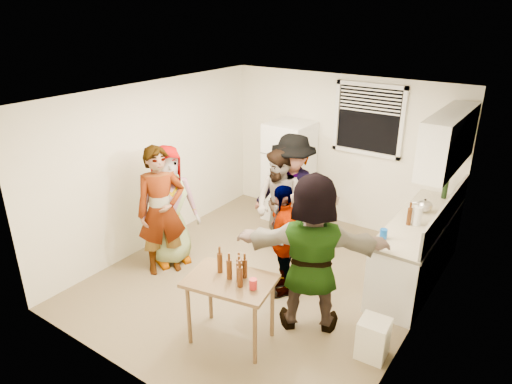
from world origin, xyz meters
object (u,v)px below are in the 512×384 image
Objects in this scene: blue_cup at (383,238)px; guest_grey at (173,260)px; kettle at (424,212)px; trash_bin at (373,336)px; refrigerator at (289,172)px; beer_bottle_counter at (408,225)px; guest_back_left at (278,254)px; red_cup at (253,288)px; wine_bottle at (444,198)px; guest_black at (281,290)px; guest_back_right at (290,248)px; guest_orange at (308,323)px; serving_table at (232,339)px; guest_stripe at (166,269)px; beer_bottle_table at (245,277)px.

blue_cup reaches higher than guest_grey.
kettle is 2.11m from trash_bin.
refrigerator is 2.54m from beer_bottle_counter.
trash_bin is 0.27× the size of guest_back_left.
red_cup is (-0.96, -2.65, -0.11)m from kettle.
beer_bottle_counter is 2.33m from red_cup.
red_cup is (-1.06, -3.30, -0.11)m from wine_bottle.
beer_bottle_counter is at bearing -97.42° from wine_bottle.
guest_back_left is at bearing -144.30° from wine_bottle.
guest_black is at bearing -61.00° from refrigerator.
guest_back_left is 0.26m from guest_back_right.
refrigerator is 3.82× the size of trash_bin.
beer_bottle_counter is 1.79m from guest_orange.
guest_orange is (-0.78, -2.56, -0.90)m from wine_bottle.
kettle reaches higher than serving_table.
beer_bottle_counter is 1.84m from guest_black.
beer_bottle_counter is (-0.15, -1.15, -0.00)m from wine_bottle.
refrigerator is at bearing 114.79° from guest_back_right.
refrigerator reaches higher than guest_grey.
guest_stripe is (-2.92, -2.02, -0.90)m from kettle.
serving_table is at bearing -63.21° from guest_back_left.
guest_stripe is (-1.66, 0.63, 0.00)m from serving_table.
blue_cup reaches higher than guest_orange.
kettle is 0.54× the size of trash_bin.
red_cup reaches higher than trash_bin.
beer_bottle_counter reaches higher than red_cup.
red_cup is at bearing 41.68° from guest_orange.
refrigerator reaches higher than wine_bottle.
serving_table is 0.84m from red_cup.
guest_back_left is (-0.87, 1.91, -0.79)m from red_cup.
red_cup is at bearing -149.44° from trash_bin.
beer_bottle_counter is 0.55m from blue_cup.
trash_bin is at bearing 24.87° from serving_table.
guest_back_right is (1.15, 1.53, 0.00)m from guest_stripe.
guest_stripe is at bearing -135.30° from guest_back_right.
refrigerator is 2.45m from kettle.
guest_stripe is at bearing -129.06° from guest_grey.
refrigerator is 1.58m from guest_back_left.
wine_bottle is 2.69× the size of red_cup.
wine_bottle reaches higher than guest_orange.
guest_black is (-0.34, 1.13, -0.79)m from red_cup.
guest_grey is (-3.03, -1.79, -0.90)m from kettle.
trash_bin reaches higher than guest_stripe.
wine_bottle is at bearing 80.49° from blue_cup.
guest_black is (-0.04, 1.13, 0.00)m from serving_table.
refrigerator is 15.29× the size of red_cup.
beer_bottle_table reaches higher than guest_grey.
beer_bottle_counter is at bearing 97.14° from trash_bin.
guest_back_right is at bearing 160.65° from blue_cup.
guest_back_left is (1.19, 1.04, 0.00)m from guest_grey.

